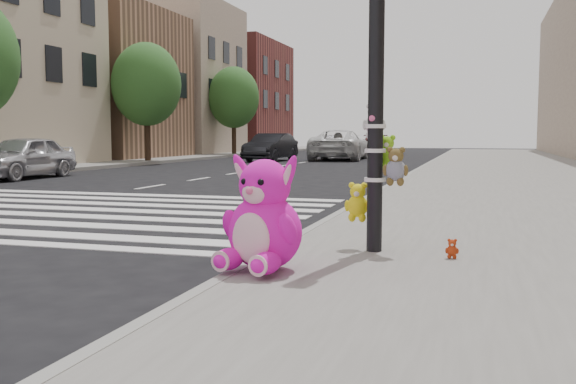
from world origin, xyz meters
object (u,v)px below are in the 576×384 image
at_px(pink_bunny, 263,222).
at_px(signal_pole, 377,96).
at_px(car_white_near, 340,145).
at_px(car_dark_far, 271,147).
at_px(red_teddy, 452,249).
at_px(car_silver_far, 22,157).

bearing_deg(pink_bunny, signal_pole, 69.95).
bearing_deg(pink_bunny, car_white_near, 113.63).
height_order(signal_pole, car_dark_far, signal_pole).
relative_size(red_teddy, car_dark_far, 0.05).
relative_size(car_silver_far, car_white_near, 0.68).
relative_size(pink_bunny, car_dark_far, 0.25).
distance_m(red_teddy, car_white_near, 27.95).
bearing_deg(red_teddy, pink_bunny, -148.81).
distance_m(pink_bunny, car_white_near, 28.61).
bearing_deg(signal_pole, pink_bunny, -123.02).
xyz_separation_m(car_silver_far, car_white_near, (6.30, 16.99, 0.13)).
xyz_separation_m(pink_bunny, car_white_near, (-5.29, 28.12, 0.22)).
distance_m(car_silver_far, car_white_near, 18.12).
height_order(signal_pole, car_silver_far, signal_pole).
height_order(car_dark_far, car_white_near, car_white_near).
distance_m(red_teddy, car_silver_far, 16.62).
xyz_separation_m(signal_pole, car_dark_far, (-9.10, 24.26, -1.05)).
bearing_deg(car_white_near, pink_bunny, 97.14).
relative_size(signal_pole, red_teddy, 20.26).
distance_m(car_silver_far, car_dark_far, 14.75).
bearing_deg(car_silver_far, car_dark_far, 75.27).
xyz_separation_m(car_dark_far, car_white_near, (3.00, 2.61, 0.09)).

